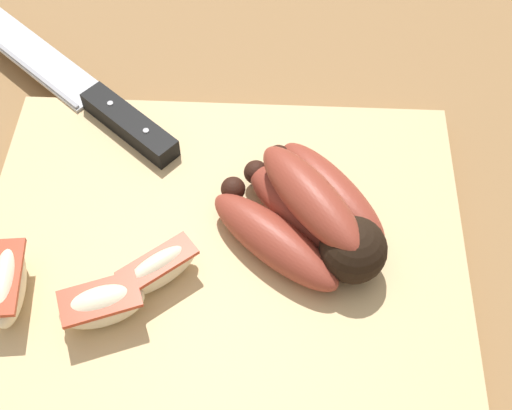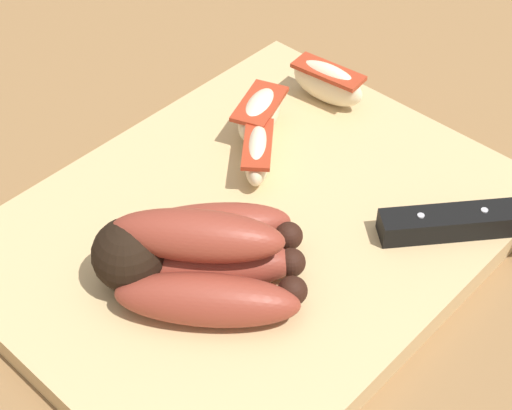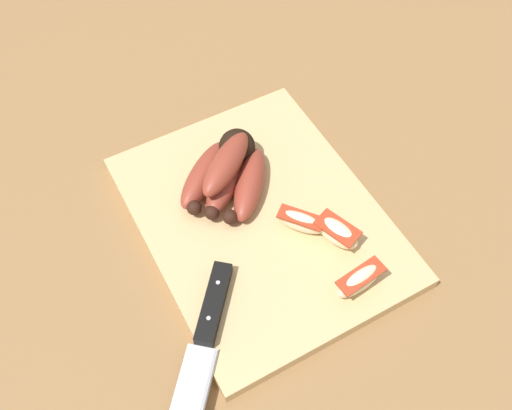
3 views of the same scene
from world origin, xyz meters
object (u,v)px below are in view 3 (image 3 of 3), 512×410
chefs_knife (204,344)px  apple_wedge_middle (337,232)px  apple_wedge_near (300,222)px  apple_wedge_far (360,280)px  banana_bunch (227,172)px

chefs_knife → apple_wedge_middle: (0.05, -0.20, 0.01)m
apple_wedge_near → apple_wedge_far: apple_wedge_far is taller
chefs_knife → apple_wedge_near: bearing=-65.0°
banana_bunch → chefs_knife: 0.23m
apple_wedge_middle → apple_wedge_near: bearing=41.1°
apple_wedge_far → apple_wedge_middle: bearing=-10.8°
apple_wedge_near → chefs_knife: bearing=115.0°
banana_bunch → chefs_knife: banana_bunch is taller
apple_wedge_middle → banana_bunch: bearing=28.1°
chefs_knife → apple_wedge_near: 0.19m
apple_wedge_near → apple_wedge_far: size_ratio=0.90×
banana_bunch → apple_wedge_far: banana_bunch is taller
chefs_knife → apple_wedge_far: 0.19m
banana_bunch → apple_wedge_far: (-0.21, -0.06, -0.00)m
banana_bunch → apple_wedge_far: bearing=-163.2°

